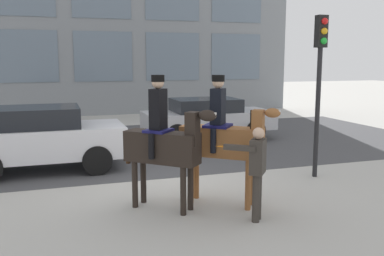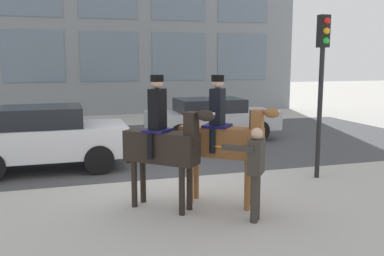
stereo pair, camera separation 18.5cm
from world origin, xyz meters
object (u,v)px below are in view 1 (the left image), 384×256
(street_car_near_lane, at_px, (42,137))
(traffic_light, at_px, (320,70))
(pedestrian_bystander, at_px, (257,166))
(mounted_horse_lead, at_px, (164,142))
(street_car_far_lane, at_px, (208,117))
(mounted_horse_companion, at_px, (223,138))

(street_car_near_lane, bearing_deg, traffic_light, -22.97)
(pedestrian_bystander, distance_m, street_car_near_lane, 5.90)
(mounted_horse_lead, distance_m, street_car_near_lane, 4.28)
(street_car_near_lane, xyz_separation_m, street_car_far_lane, (5.38, 2.74, -0.07))
(mounted_horse_companion, bearing_deg, traffic_light, 60.50)
(mounted_horse_companion, distance_m, street_car_far_lane, 6.82)
(mounted_horse_companion, distance_m, traffic_light, 3.29)
(mounted_horse_companion, height_order, pedestrian_bystander, mounted_horse_companion)
(mounted_horse_lead, height_order, street_car_far_lane, mounted_horse_lead)
(mounted_horse_companion, distance_m, pedestrian_bystander, 1.06)
(mounted_horse_companion, bearing_deg, street_car_far_lane, 111.11)
(street_car_far_lane, xyz_separation_m, traffic_light, (0.77, -5.35, 1.75))
(mounted_horse_lead, bearing_deg, traffic_light, 57.23)
(street_car_far_lane, bearing_deg, traffic_light, -81.79)
(mounted_horse_companion, xyz_separation_m, street_car_near_lane, (-3.32, 3.74, -0.44))
(mounted_horse_lead, xyz_separation_m, traffic_light, (3.97, 1.05, 1.27))
(street_car_near_lane, relative_size, street_car_far_lane, 0.88)
(street_car_near_lane, relative_size, traffic_light, 1.05)
(mounted_horse_companion, height_order, street_car_near_lane, mounted_horse_companion)
(mounted_horse_lead, relative_size, street_car_near_lane, 0.63)
(mounted_horse_companion, relative_size, pedestrian_bystander, 1.52)
(mounted_horse_lead, bearing_deg, pedestrian_bystander, 4.11)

